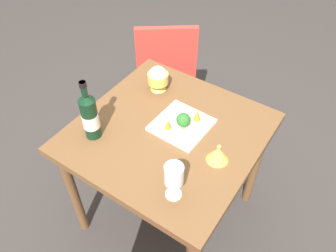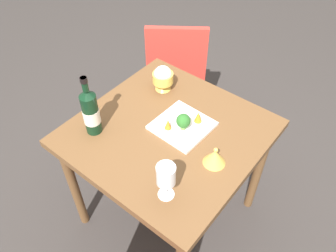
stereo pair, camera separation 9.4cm
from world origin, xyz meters
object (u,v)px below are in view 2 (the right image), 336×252
Objects in this scene: chair_by_wall at (176,64)px; carrot_garnish_right at (198,117)px; broccoli_floret at (183,121)px; serving_plate at (182,126)px; wine_glass at (166,176)px; carrot_garnish_left at (167,124)px; wine_bottle at (91,111)px; rice_bowl_lid at (215,157)px; rice_bowl at (163,78)px.

carrot_garnish_right is at bearing -81.60° from chair_by_wall.
serving_plate is at bearing 43.98° from broccoli_floret.
wine_glass reaches higher than carrot_garnish_left.
chair_by_wall is at bearing 12.94° from wine_bottle.
rice_bowl is at bearing 62.96° from rice_bowl_lid.
rice_bowl_lid is (-0.25, -0.49, -0.04)m from rice_bowl.
wine_glass reaches higher than rice_bowl.
broccoli_floret is at bearing -51.93° from wine_bottle.
serving_plate is at bearing -48.19° from wine_bottle.
serving_plate is 0.09m from carrot_garnish_right.
carrot_garnish_left is at bearing 127.40° from broccoli_floret.
broccoli_floret is (0.33, 0.16, -0.06)m from wine_glass.
broccoli_floret reaches higher than carrot_garnish_left.
carrot_garnish_left is (-0.05, 0.06, -0.02)m from broccoli_floret.
chair_by_wall is at bearing 29.71° from rice_bowl.
rice_bowl_lid is 0.26m from serving_plate.
rice_bowl_lid is 0.23m from broccoli_floret.
chair_by_wall is 8.50× the size of rice_bowl_lid.
carrot_garnish_left is at bearing -51.79° from wine_bottle.
broccoli_floret is (-0.19, -0.27, -0.01)m from rice_bowl.
serving_plate is at bearing 27.39° from wine_glass.
rice_bowl is at bearing 40.33° from wine_glass.
wine_glass is at bearing -152.61° from serving_plate.
broccoli_floret is 0.08m from carrot_garnish_left.
wine_glass is at bearing -153.85° from broccoli_floret.
rice_bowl is 0.55× the size of serving_plate.
rice_bowl is 2.49× the size of carrot_garnish_right.
wine_bottle is 5.76× the size of carrot_garnish_left.
chair_by_wall is at bearing 46.58° from rice_bowl_lid.
chair_by_wall is 2.70× the size of wine_bottle.
rice_bowl_lid is 1.75× the size of carrot_garnish_right.
rice_bowl is 1.65× the size of broccoli_floret.
wine_glass is 3.14× the size of carrot_garnish_right.
chair_by_wall is at bearing 35.60° from wine_glass.
rice_bowl reaches higher than carrot_garnish_left.
carrot_garnish_left is at bearing 85.54° from rice_bowl_lid.
rice_bowl_lid is 1.83× the size of carrot_garnish_left.
chair_by_wall is 15.59× the size of carrot_garnish_left.
broccoli_floret is 1.50× the size of carrot_garnish_right.
carrot_garnish_right is (0.15, 0.19, 0.01)m from rice_bowl_lid.
wine_bottle is 1.21× the size of serving_plate.
carrot_garnish_left is at bearing -91.90° from chair_by_wall.
rice_bowl_lid is at bearing -70.75° from wine_bottle.
carrot_garnish_left is at bearing -136.99° from rice_bowl.
rice_bowl is 2.60× the size of carrot_garnish_left.
wine_glass is 3.28× the size of carrot_garnish_left.
broccoli_floret is at bearing -52.60° from carrot_garnish_left.
carrot_garnish_right is (0.07, -0.04, 0.04)m from serving_plate.
wine_bottle is 0.36m from carrot_garnish_left.
rice_bowl_lid is (0.19, -0.55, -0.08)m from wine_bottle.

